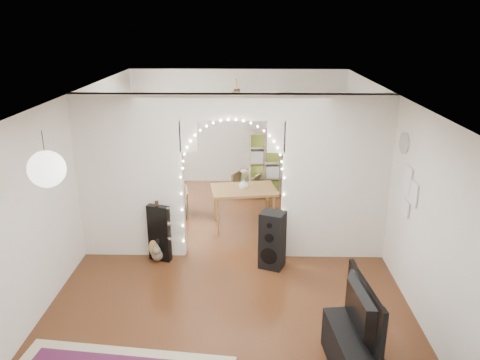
{
  "coord_description": "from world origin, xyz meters",
  "views": [
    {
      "loc": [
        0.27,
        -7.12,
        3.76
      ],
      "look_at": [
        0.11,
        0.3,
        1.21
      ],
      "focal_mm": 35.0,
      "sensor_mm": 36.0,
      "label": 1
    }
  ],
  "objects_px": {
    "media_console": "(351,352)",
    "floor_speaker": "(272,240)",
    "dining_table": "(244,192)",
    "bookcase": "(280,162)",
    "dining_chair_left": "(173,202)",
    "acoustic_guitar": "(159,238)",
    "dining_chair_right": "(248,183)"
  },
  "relations": [
    {
      "from": "acoustic_guitar",
      "to": "floor_speaker",
      "type": "distance_m",
      "value": 1.85
    },
    {
      "from": "dining_chair_left",
      "to": "dining_table",
      "type": "bearing_deg",
      "value": -29.6
    },
    {
      "from": "floor_speaker",
      "to": "bookcase",
      "type": "height_order",
      "value": "bookcase"
    },
    {
      "from": "bookcase",
      "to": "dining_chair_left",
      "type": "xyz_separation_m",
      "value": [
        -2.23,
        -1.35,
        -0.45
      ]
    },
    {
      "from": "acoustic_guitar",
      "to": "dining_table",
      "type": "height_order",
      "value": "acoustic_guitar"
    },
    {
      "from": "acoustic_guitar",
      "to": "dining_chair_left",
      "type": "distance_m",
      "value": 1.9
    },
    {
      "from": "dining_table",
      "to": "acoustic_guitar",
      "type": "bearing_deg",
      "value": -143.81
    },
    {
      "from": "bookcase",
      "to": "dining_chair_right",
      "type": "xyz_separation_m",
      "value": [
        -0.73,
        -0.17,
        -0.46
      ]
    },
    {
      "from": "dining_chair_right",
      "to": "floor_speaker",
      "type": "bearing_deg",
      "value": -60.06
    },
    {
      "from": "acoustic_guitar",
      "to": "dining_chair_right",
      "type": "relative_size",
      "value": 1.52
    },
    {
      "from": "floor_speaker",
      "to": "dining_chair_left",
      "type": "relative_size",
      "value": 1.56
    },
    {
      "from": "dining_chair_left",
      "to": "dining_chair_right",
      "type": "distance_m",
      "value": 1.91
    },
    {
      "from": "floor_speaker",
      "to": "dining_table",
      "type": "height_order",
      "value": "floor_speaker"
    },
    {
      "from": "media_console",
      "to": "dining_table",
      "type": "relative_size",
      "value": 0.76
    },
    {
      "from": "dining_table",
      "to": "dining_chair_right",
      "type": "xyz_separation_m",
      "value": [
        0.07,
        1.7,
        -0.42
      ]
    },
    {
      "from": "bookcase",
      "to": "dining_chair_left",
      "type": "height_order",
      "value": "bookcase"
    },
    {
      "from": "acoustic_guitar",
      "to": "dining_chair_left",
      "type": "height_order",
      "value": "acoustic_guitar"
    },
    {
      "from": "dining_table",
      "to": "dining_chair_left",
      "type": "height_order",
      "value": "dining_table"
    },
    {
      "from": "floor_speaker",
      "to": "dining_table",
      "type": "xyz_separation_m",
      "value": [
        -0.47,
        1.58,
        0.21
      ]
    },
    {
      "from": "media_console",
      "to": "bookcase",
      "type": "bearing_deg",
      "value": 88.2
    },
    {
      "from": "media_console",
      "to": "dining_chair_right",
      "type": "height_order",
      "value": "dining_chair_right"
    },
    {
      "from": "media_console",
      "to": "dining_chair_right",
      "type": "distance_m",
      "value": 5.74
    },
    {
      "from": "dining_chair_left",
      "to": "dining_chair_right",
      "type": "bearing_deg",
      "value": 28.32
    },
    {
      "from": "floor_speaker",
      "to": "dining_chair_right",
      "type": "bearing_deg",
      "value": 118.45
    },
    {
      "from": "media_console",
      "to": "dining_table",
      "type": "height_order",
      "value": "dining_table"
    },
    {
      "from": "media_console",
      "to": "floor_speaker",
      "type": "bearing_deg",
      "value": 102.08
    },
    {
      "from": "floor_speaker",
      "to": "acoustic_guitar",
      "type": "bearing_deg",
      "value": -164.57
    },
    {
      "from": "dining_chair_right",
      "to": "acoustic_guitar",
      "type": "bearing_deg",
      "value": -92.08
    },
    {
      "from": "bookcase",
      "to": "dining_table",
      "type": "bearing_deg",
      "value": -124.01
    },
    {
      "from": "acoustic_guitar",
      "to": "media_console",
      "type": "xyz_separation_m",
      "value": [
        2.62,
        -2.53,
        -0.14
      ]
    },
    {
      "from": "media_console",
      "to": "bookcase",
      "type": "height_order",
      "value": "bookcase"
    },
    {
      "from": "media_console",
      "to": "dining_chair_right",
      "type": "bearing_deg",
      "value": 95.64
    }
  ]
}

